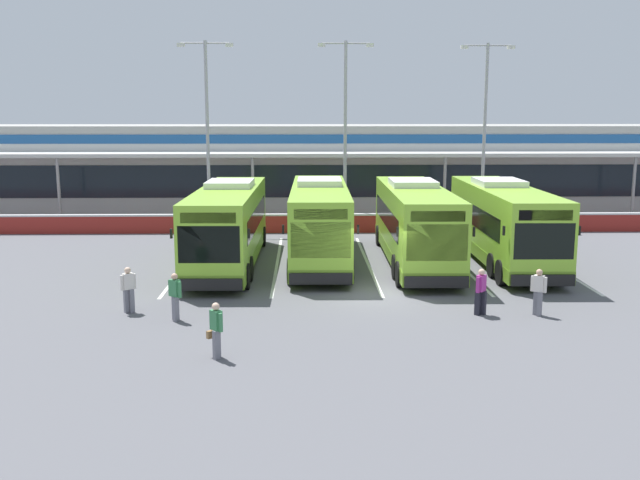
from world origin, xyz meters
name	(u,v)px	position (x,y,z in m)	size (l,w,h in m)	color
ground_plane	(382,295)	(0.00, 0.00, 0.00)	(200.00, 200.00, 0.00)	#56565B
terminal_building	(342,165)	(0.00, 26.91, 3.01)	(70.00, 13.00, 6.00)	silver
red_barrier_wall	(354,223)	(0.00, 14.50, 0.56)	(60.00, 0.40, 1.10)	maroon
coach_bus_leftmost	(228,226)	(-6.39, 5.63, 1.79)	(3.04, 12.19, 3.78)	#8CC633
coach_bus_left_centre	(320,223)	(-2.22, 6.48, 1.79)	(3.04, 12.19, 3.78)	#8CC633
coach_bus_centre	(415,225)	(2.15, 5.82, 1.79)	(3.04, 12.19, 3.78)	#8CC633
coach_bus_right_centre	(503,224)	(6.27, 5.99, 1.79)	(3.04, 12.19, 3.78)	#8CC633
bay_stripe_far_west	(187,263)	(-8.40, 6.00, 0.00)	(0.14, 13.00, 0.01)	silver
bay_stripe_west	(277,263)	(-4.20, 6.00, 0.00)	(0.14, 13.00, 0.01)	silver
bay_stripe_mid_west	(367,262)	(0.00, 6.00, 0.00)	(0.14, 13.00, 0.01)	silver
bay_stripe_centre	(457,262)	(4.20, 6.00, 0.00)	(0.14, 13.00, 0.01)	silver
bay_stripe_mid_east	(546,261)	(8.40, 6.00, 0.00)	(0.14, 13.00, 0.01)	silver
pedestrian_with_handbag	(216,329)	(-5.47, -7.03, 0.86)	(0.53, 0.60, 1.62)	slate
pedestrian_in_dark_coat	(538,290)	(5.04, -2.96, 0.87)	(0.50, 0.42, 1.62)	slate
pedestrian_child	(481,290)	(3.08, -2.86, 0.87)	(0.43, 0.46, 1.62)	black
pedestrian_near_bin	(175,295)	(-7.27, -3.29, 0.87)	(0.48, 0.42, 1.62)	slate
pedestrian_approaching_bus	(128,288)	(-9.06, -2.28, 0.87)	(0.50, 0.37, 1.62)	slate
lamp_post_west	(207,123)	(-8.60, 16.12, 6.29)	(3.24, 0.28, 11.00)	#9E9EA3
lamp_post_centre	(345,123)	(-0.46, 16.06, 6.29)	(3.24, 0.28, 11.00)	#9E9EA3
lamp_post_east	(485,123)	(8.11, 17.15, 6.29)	(3.24, 0.28, 11.00)	#9E9EA3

